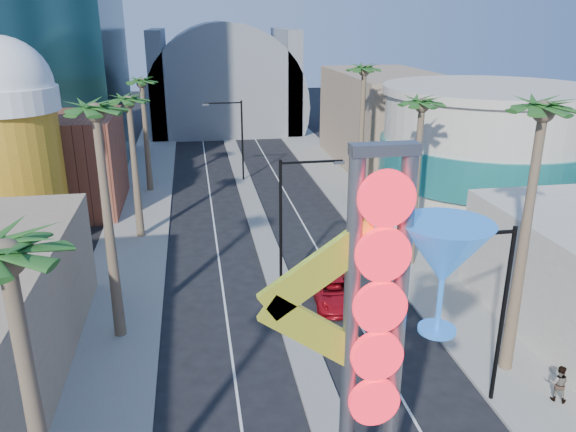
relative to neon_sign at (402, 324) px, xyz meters
The scene contains 21 objects.
sidewalk_west 34.43m from the neon_sign, 107.85° to the left, with size 5.00×100.00×0.15m, color gray.
sidewalk_east 33.97m from the neon_sign, 74.84° to the left, with size 5.00×100.00×0.15m, color gray.
median 35.79m from the neon_sign, 91.33° to the left, with size 1.60×84.00×0.15m, color gray.
brick_filler_west 39.01m from the neon_sign, 115.64° to the left, with size 10.00×10.00×8.00m, color brown.
filler_east 47.58m from the neon_sign, 71.37° to the left, with size 10.00×20.00×10.00m, color #927B5E.
beer_mug 32.39m from the neon_sign, 123.38° to the left, with size 7.00×7.00×14.50m.
turquoise_building 32.10m from the neon_sign, 57.56° to the left, with size 16.60×16.60×10.60m.
canopy 69.11m from the neon_sign, 90.68° to the left, with size 22.00×16.00×22.00m.
neon_sign is the anchor object (origin of this frame).
streetlight_0 17.21m from the neon_sign, 90.90° to the left, with size 3.79×0.25×8.00m.
streetlight_1 41.13m from the neon_sign, 91.90° to the left, with size 3.79×0.25×8.00m.
streetlight_2 8.15m from the neon_sign, 40.46° to the left, with size 3.45×0.25×8.00m.
palm_0 10.21m from the neon_sign, behind, with size 2.40×2.40×11.70m.
palm_1 16.70m from the neon_sign, 126.98° to the left, with size 2.40×2.40×12.70m.
palm_2 28.85m from the neon_sign, 109.95° to the left, with size 2.40×2.40×11.20m.
palm_3 40.31m from the neon_sign, 104.11° to the left, with size 2.40×2.40×11.20m.
palm_5 11.50m from the neon_sign, 40.70° to the left, with size 2.40×2.40×13.20m.
palm_6 20.89m from the neon_sign, 66.74° to the left, with size 2.40×2.40×11.70m.
palm_7 32.29m from the neon_sign, 75.23° to the left, with size 2.40×2.40×12.70m.
red_pickup 16.31m from the neon_sign, 82.84° to the left, with size 2.31×5.01×1.39m, color #B40D18.
pedestrian_b 11.91m from the neon_sign, 26.22° to the left, with size 0.80×0.63×1.65m, color gray.
Camera 1 is at (-4.76, -10.28, 15.54)m, focal length 35.00 mm.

